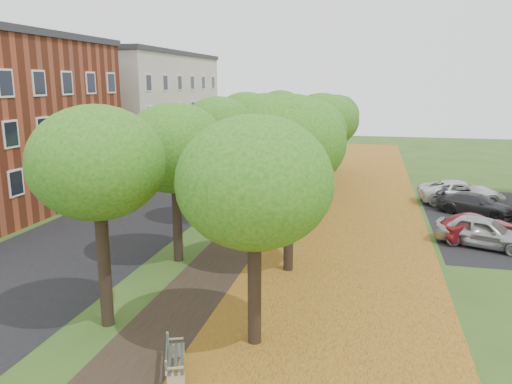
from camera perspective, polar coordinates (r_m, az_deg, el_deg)
The scene contains 13 objects.
ground at distance 16.21m, azimuth -9.49°, elevation -15.50°, with size 120.00×120.00×0.00m, color #2D4C19.
street_asphalt at distance 32.01m, azimuth -11.65°, elevation -1.45°, with size 8.00×70.00×0.01m, color black.
footpath at distance 29.71m, azimuth 1.62°, elevation -2.27°, with size 3.20×70.00×0.01m, color black.
leaf_verge at distance 29.16m, azimuth 11.30°, elevation -2.80°, with size 7.50×70.00×0.01m, color #B27E21.
parking_lot at distance 31.11m, azimuth 27.23°, elevation -3.01°, with size 9.00×16.00×0.01m, color black.
tree_row_west at distance 29.37m, azimuth -2.56°, elevation 7.27°, with size 4.13×34.13×6.69m.
tree_row_east at distance 28.45m, azimuth 6.86°, elevation 7.03°, with size 4.13×34.13×6.69m.
building_cream at distance 51.50m, azimuth -13.22°, elevation 9.52°, with size 10.30×20.30×10.40m.
bench at distance 14.10m, azimuth -9.36°, elevation -18.25°, with size 1.02×1.66×0.76m.
car_silver at distance 25.65m, azimuth 24.57°, elevation -4.15°, with size 1.71×4.25×1.45m, color #B1B2B7.
car_red at distance 26.44m, azimuth 24.22°, elevation -3.84°, with size 1.35×3.87×1.28m, color maroon.
car_grey at distance 31.63m, azimuth 23.82°, elevation -1.29°, with size 1.73×4.26×1.24m, color #2E2E33.
car_white at distance 34.13m, azimuth 22.41°, elevation -0.04°, with size 2.40×5.20×1.45m, color silver.
Camera 1 is at (5.72, -13.16, 7.56)m, focal length 35.00 mm.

